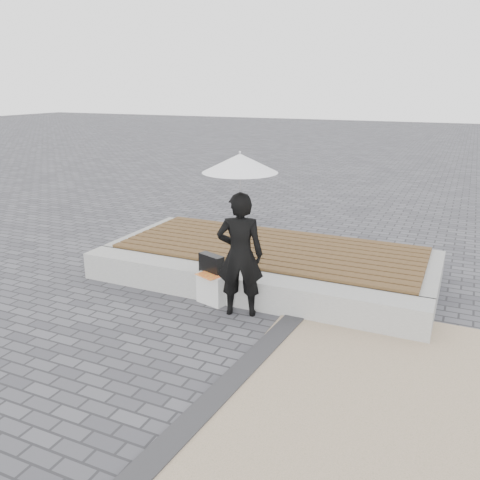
{
  "coord_description": "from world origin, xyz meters",
  "views": [
    {
      "loc": [
        2.65,
        -4.16,
        2.84
      ],
      "look_at": [
        0.18,
        1.24,
        1.0
      ],
      "focal_mm": 37.38,
      "sensor_mm": 36.0,
      "label": 1
    }
  ],
  "objects_px": {
    "woman": "(240,255)",
    "handbag": "(211,264)",
    "seating_ledge": "(239,287)",
    "parasol": "(240,163)",
    "canvas_tote": "(211,289)"
  },
  "relations": [
    {
      "from": "parasol",
      "to": "seating_ledge",
      "type": "bearing_deg",
      "value": 116.56
    },
    {
      "from": "parasol",
      "to": "handbag",
      "type": "relative_size",
      "value": 3.11
    },
    {
      "from": "woman",
      "to": "handbag",
      "type": "height_order",
      "value": "woman"
    },
    {
      "from": "woman",
      "to": "parasol",
      "type": "bearing_deg",
      "value": 180.0
    },
    {
      "from": "canvas_tote",
      "to": "seating_ledge",
      "type": "bearing_deg",
      "value": 52.13
    },
    {
      "from": "woman",
      "to": "seating_ledge",
      "type": "bearing_deg",
      "value": -82.94
    },
    {
      "from": "woman",
      "to": "handbag",
      "type": "bearing_deg",
      "value": -41.55
    },
    {
      "from": "woman",
      "to": "canvas_tote",
      "type": "height_order",
      "value": "woman"
    },
    {
      "from": "seating_ledge",
      "to": "handbag",
      "type": "relative_size",
      "value": 13.28
    },
    {
      "from": "parasol",
      "to": "handbag",
      "type": "bearing_deg",
      "value": 157.95
    },
    {
      "from": "woman",
      "to": "parasol",
      "type": "height_order",
      "value": "parasol"
    },
    {
      "from": "handbag",
      "to": "parasol",
      "type": "bearing_deg",
      "value": -2.13
    },
    {
      "from": "seating_ledge",
      "to": "parasol",
      "type": "distance_m",
      "value": 1.8
    },
    {
      "from": "seating_ledge",
      "to": "handbag",
      "type": "xyz_separation_m",
      "value": [
        -0.34,
        -0.15,
        0.33
      ]
    },
    {
      "from": "seating_ledge",
      "to": "handbag",
      "type": "distance_m",
      "value": 0.5
    }
  ]
}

